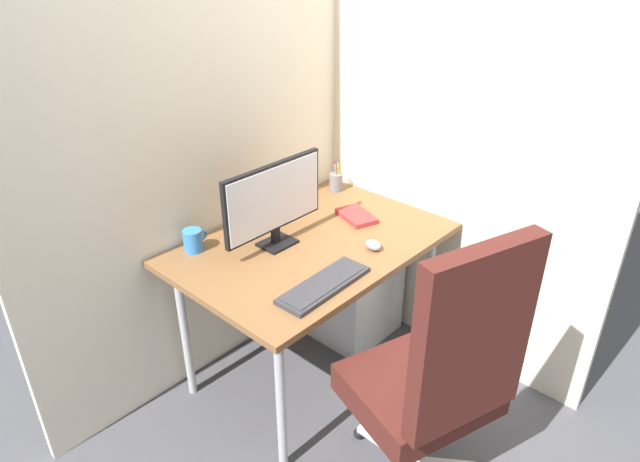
{
  "coord_description": "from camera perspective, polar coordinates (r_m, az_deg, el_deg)",
  "views": [
    {
      "loc": [
        -1.6,
        -1.52,
        2.0
      ],
      "look_at": [
        -0.04,
        -0.08,
        0.86
      ],
      "focal_mm": 31.04,
      "sensor_mm": 36.0,
      "label": 1
    }
  ],
  "objects": [
    {
      "name": "ground_plane",
      "position": [
        2.97,
        -0.71,
        -13.88
      ],
      "size": [
        8.0,
        8.0,
        0.0
      ],
      "primitive_type": "plane",
      "color": "#4C4C51"
    },
    {
      "name": "wall_back",
      "position": [
        2.6,
        -8.34,
        14.75
      ],
      "size": [
        2.34,
        0.04,
        2.8
      ],
      "primitive_type": "cube",
      "color": "beige",
      "rests_on": "ground_plane"
    },
    {
      "name": "wall_side_right",
      "position": [
        2.7,
        11.51,
        14.97
      ],
      "size": [
        0.04,
        1.94,
        2.8
      ],
      "primitive_type": "cube",
      "color": "beige",
      "rests_on": "ground_plane"
    },
    {
      "name": "desk",
      "position": [
        2.56,
        -0.81,
        -2.29
      ],
      "size": [
        1.24,
        0.83,
        0.76
      ],
      "color": "brown",
      "rests_on": "ground_plane"
    },
    {
      "name": "office_chair",
      "position": [
        2.07,
        12.07,
        -14.25
      ],
      "size": [
        0.62,
        0.61,
        1.21
      ],
      "color": "black",
      "rests_on": "ground_plane"
    },
    {
      "name": "filing_cabinet",
      "position": [
        3.06,
        3.0,
        -5.14
      ],
      "size": [
        0.42,
        0.46,
        0.63
      ],
      "color": "silver",
      "rests_on": "ground_plane"
    },
    {
      "name": "monitor",
      "position": [
        2.42,
        -4.76,
        3.2
      ],
      "size": [
        0.55,
        0.13,
        0.38
      ],
      "color": "black",
      "rests_on": "desk"
    },
    {
      "name": "keyboard",
      "position": [
        2.21,
        0.42,
        -5.57
      ],
      "size": [
        0.43,
        0.15,
        0.02
      ],
      "color": "#333338",
      "rests_on": "desk"
    },
    {
      "name": "mouse",
      "position": [
        2.47,
        5.52,
        -1.45
      ],
      "size": [
        0.07,
        0.09,
        0.04
      ],
      "primitive_type": "ellipsoid",
      "rotation": [
        0.0,
        0.0,
        -0.17
      ],
      "color": "gray",
      "rests_on": "desk"
    },
    {
      "name": "pen_holder",
      "position": [
        3.02,
        1.67,
        5.1
      ],
      "size": [
        0.07,
        0.07,
        0.17
      ],
      "color": "slate",
      "rests_on": "desk"
    },
    {
      "name": "notebook",
      "position": [
        2.74,
        3.77,
        1.56
      ],
      "size": [
        0.19,
        0.24,
        0.02
      ],
      "primitive_type": "cube",
      "rotation": [
        0.0,
        0.0,
        -0.34
      ],
      "color": "#B23333",
      "rests_on": "desk"
    },
    {
      "name": "coffee_mug",
      "position": [
        2.5,
        -12.94,
        -0.95
      ],
      "size": [
        0.12,
        0.08,
        0.1
      ],
      "color": "#337FD8",
      "rests_on": "desk"
    }
  ]
}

